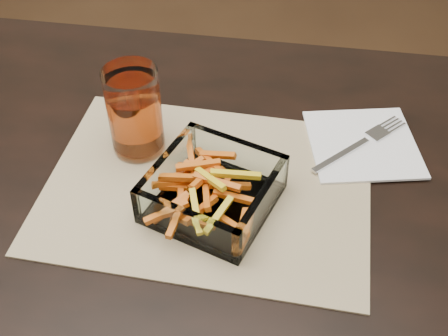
{
  "coord_description": "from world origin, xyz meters",
  "views": [
    {
      "loc": [
        0.25,
        -0.47,
        1.33
      ],
      "look_at": [
        0.16,
        0.07,
        0.78
      ],
      "focal_mm": 45.0,
      "sensor_mm": 36.0,
      "label": 1
    }
  ],
  "objects_px": {
    "fork": "(362,143)",
    "tumbler": "(135,114)",
    "dining_table": "(106,246)",
    "glass_bowl": "(213,191)"
  },
  "relations": [
    {
      "from": "fork",
      "to": "tumbler",
      "type": "bearing_deg",
      "value": -126.69
    },
    {
      "from": "tumbler",
      "to": "fork",
      "type": "xyz_separation_m",
      "value": [
        0.33,
        0.06,
        -0.06
      ]
    },
    {
      "from": "dining_table",
      "to": "tumbler",
      "type": "xyz_separation_m",
      "value": [
        0.03,
        0.12,
        0.15
      ]
    },
    {
      "from": "glass_bowl",
      "to": "fork",
      "type": "xyz_separation_m",
      "value": [
        0.2,
        0.15,
        -0.02
      ]
    },
    {
      "from": "dining_table",
      "to": "tumbler",
      "type": "relative_size",
      "value": 11.78
    },
    {
      "from": "glass_bowl",
      "to": "fork",
      "type": "bearing_deg",
      "value": 36.87
    },
    {
      "from": "dining_table",
      "to": "glass_bowl",
      "type": "relative_size",
      "value": 8.3
    },
    {
      "from": "glass_bowl",
      "to": "tumbler",
      "type": "height_order",
      "value": "tumbler"
    },
    {
      "from": "tumbler",
      "to": "fork",
      "type": "bearing_deg",
      "value": 9.52
    },
    {
      "from": "dining_table",
      "to": "fork",
      "type": "relative_size",
      "value": 10.94
    }
  ]
}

